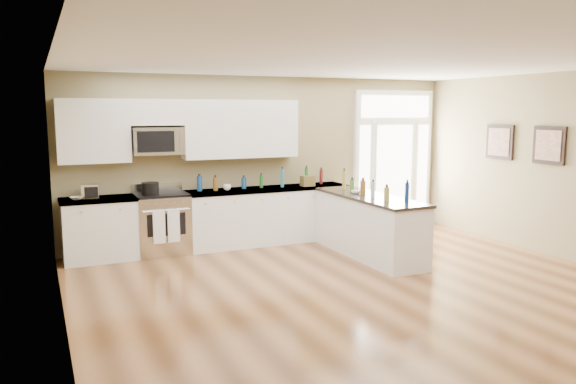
{
  "coord_description": "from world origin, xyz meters",
  "views": [
    {
      "loc": [
        -3.69,
        -4.95,
        2.23
      ],
      "look_at": [
        -0.54,
        2.0,
        1.11
      ],
      "focal_mm": 35.0,
      "sensor_mm": 36.0,
      "label": 1
    }
  ],
  "objects_px": {
    "stockpot": "(150,188)",
    "peninsula_cabinet": "(368,228)",
    "kitchen_range": "(162,223)",
    "toaster_oven": "(90,191)"
  },
  "relations": [
    {
      "from": "kitchen_range",
      "to": "toaster_oven",
      "type": "bearing_deg",
      "value": 178.78
    },
    {
      "from": "peninsula_cabinet",
      "to": "toaster_oven",
      "type": "xyz_separation_m",
      "value": [
        -3.9,
        1.47,
        0.61
      ]
    },
    {
      "from": "stockpot",
      "to": "peninsula_cabinet",
      "type": "bearing_deg",
      "value": -24.75
    },
    {
      "from": "toaster_oven",
      "to": "stockpot",
      "type": "bearing_deg",
      "value": 4.78
    },
    {
      "from": "kitchen_range",
      "to": "stockpot",
      "type": "distance_m",
      "value": 0.6
    },
    {
      "from": "kitchen_range",
      "to": "peninsula_cabinet",
      "type": "bearing_deg",
      "value": -26.81
    },
    {
      "from": "peninsula_cabinet",
      "to": "stockpot",
      "type": "xyz_separation_m",
      "value": [
        -3.04,
        1.4,
        0.62
      ]
    },
    {
      "from": "stockpot",
      "to": "kitchen_range",
      "type": "bearing_deg",
      "value": 15.54
    },
    {
      "from": "kitchen_range",
      "to": "toaster_oven",
      "type": "distance_m",
      "value": 1.18
    },
    {
      "from": "peninsula_cabinet",
      "to": "stockpot",
      "type": "distance_m",
      "value": 3.4
    }
  ]
}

